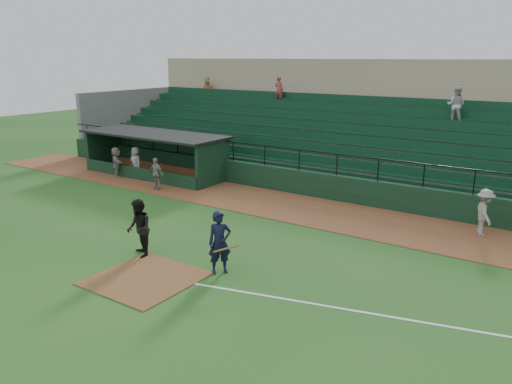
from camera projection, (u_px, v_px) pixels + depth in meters
The scene contains 12 objects.
ground at pixel (168, 268), 16.08m from camera, with size 90.00×90.00×0.00m, color #24561B.
warning_track at pixel (294, 207), 22.46m from camera, with size 40.00×4.00×0.03m, color brown.
home_plate_dirt at pixel (145, 278), 15.28m from camera, with size 3.00×3.00×0.03m, color brown.
foul_line at pixel (432, 324), 12.69m from camera, with size 18.00×0.09×0.01m, color white.
stadium_structure at pixel (369, 133), 28.61m from camera, with size 38.00×13.08×6.40m.
dugout at pixel (160, 151), 28.65m from camera, with size 8.90×3.20×2.42m.
batter_at_plate at pixel (220, 242), 15.47m from camera, with size 1.21×0.87×2.00m.
umpire at pixel (139, 228), 16.76m from camera, with size 0.97×0.75×1.99m, color black.
runner at pixel (484, 213), 18.68m from camera, with size 1.16×0.67×1.79m, color gray.
dugout_player_a at pixel (156, 174), 25.26m from camera, with size 0.95×0.40×1.63m, color gray.
dugout_player_b at pixel (136, 162), 27.73m from camera, with size 0.84×0.55×1.73m, color #9D9893.
dugout_player_c at pixel (116, 162), 27.95m from camera, with size 1.55×0.49×1.68m, color gray.
Camera 1 is at (10.70, -10.72, 6.56)m, focal length 35.17 mm.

